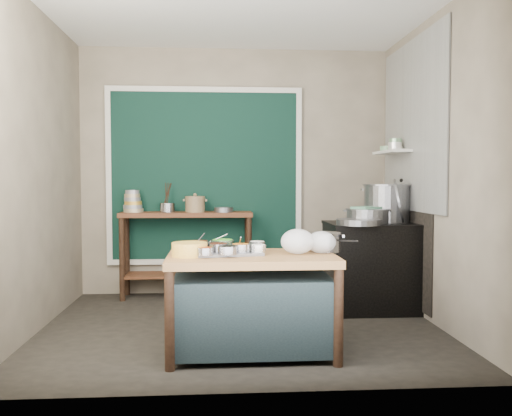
{
  "coord_description": "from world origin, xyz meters",
  "views": [
    {
      "loc": [
        -0.2,
        -4.75,
        1.31
      ],
      "look_at": [
        0.15,
        0.25,
        1.05
      ],
      "focal_mm": 38.0,
      "sensor_mm": 36.0,
      "label": 1
    }
  ],
  "objects": [
    {
      "name": "condiment_bowls",
      "position": [
        -0.17,
        -0.69,
        0.8
      ],
      "size": [
        0.6,
        0.48,
        0.07
      ],
      "color": "gray",
      "rests_on": "condiment_tray"
    },
    {
      "name": "shelf_bowl_stack",
      "position": [
        1.63,
        0.76,
        1.67
      ],
      "size": [
        0.15,
        0.15,
        0.12
      ],
      "color": "silver",
      "rests_on": "wall_shelf"
    },
    {
      "name": "left_wall",
      "position": [
        -1.76,
        0.0,
        1.4
      ],
      "size": [
        0.02,
        3.0,
        2.8
      ],
      "primitive_type": "cube",
      "color": "gray",
      "rests_on": "floor"
    },
    {
      "name": "shallow_pan",
      "position": [
        1.13,
        0.3,
        0.91
      ],
      "size": [
        0.56,
        0.56,
        0.06
      ],
      "primitive_type": "cylinder",
      "rotation": [
        0.0,
        0.0,
        -0.43
      ],
      "color": "gray",
      "rests_on": "stove_top"
    },
    {
      "name": "right_wall",
      "position": [
        1.76,
        0.0,
        1.4
      ],
      "size": [
        0.02,
        3.0,
        2.8
      ],
      "primitive_type": "cube",
      "color": "gray",
      "rests_on": "floor"
    },
    {
      "name": "curtain_panel",
      "position": [
        -0.35,
        1.47,
        1.35
      ],
      "size": [
        2.1,
        0.02,
        1.9
      ],
      "primitive_type": "cube",
      "color": "black",
      "rests_on": "back_wall"
    },
    {
      "name": "prep_table",
      "position": [
        0.05,
        -0.75,
        0.38
      ],
      "size": [
        1.25,
        0.72,
        0.75
      ],
      "primitive_type": "cube",
      "rotation": [
        0.0,
        0.0,
        0.0
      ],
      "color": "#8F5D34",
      "rests_on": "floor"
    },
    {
      "name": "tile_panel",
      "position": [
        1.74,
        0.55,
        1.85
      ],
      "size": [
        0.02,
        1.7,
        1.7
      ],
      "primitive_type": "cube",
      "color": "#B2B2AA",
      "rests_on": "right_wall"
    },
    {
      "name": "stove_top",
      "position": [
        1.35,
        0.55,
        0.86
      ],
      "size": [
        0.92,
        0.69,
        0.03
      ],
      "primitive_type": "cube",
      "color": "black",
      "rests_on": "stove_block"
    },
    {
      "name": "green_cloth",
      "position": [
        1.27,
        0.49,
        1.03
      ],
      "size": [
        0.34,
        0.31,
        0.02
      ],
      "primitive_type": "cube",
      "rotation": [
        0.0,
        0.0,
        0.52
      ],
      "color": "#588F6F",
      "rests_on": "steamer"
    },
    {
      "name": "ceramic_crock",
      "position": [
        -0.45,
        1.27,
        1.03
      ],
      "size": [
        0.28,
        0.28,
        0.16
      ],
      "primitive_type": null,
      "rotation": [
        0.0,
        0.0,
        -0.24
      ],
      "color": "olive",
      "rests_on": "back_counter"
    },
    {
      "name": "shelf_bowl_green",
      "position": [
        1.63,
        1.02,
        1.64
      ],
      "size": [
        0.21,
        0.21,
        0.06
      ],
      "primitive_type": "cylinder",
      "rotation": [
        0.0,
        0.0,
        -0.43
      ],
      "color": "gray",
      "rests_on": "wall_shelf"
    },
    {
      "name": "utensil_cup",
      "position": [
        -0.76,
        1.29,
        1.0
      ],
      "size": [
        0.21,
        0.21,
        0.1
      ],
      "primitive_type": "cylinder",
      "rotation": [
        0.0,
        0.0,
        -0.33
      ],
      "color": "gray",
      "rests_on": "back_counter"
    },
    {
      "name": "soot_patch",
      "position": [
        1.74,
        0.65,
        0.7
      ],
      "size": [
        0.01,
        1.3,
        1.3
      ],
      "primitive_type": "cube",
      "color": "black",
      "rests_on": "right_wall"
    },
    {
      "name": "wide_bowl",
      "position": [
        -0.14,
        1.25,
        0.98
      ],
      "size": [
        0.25,
        0.25,
        0.05
      ],
      "primitive_type": "cylinder",
      "rotation": [
        0.0,
        0.0,
        -0.19
      ],
      "color": "gray",
      "rests_on": "back_counter"
    },
    {
      "name": "stove_block",
      "position": [
        1.35,
        0.55,
        0.42
      ],
      "size": [
        0.9,
        0.68,
        0.85
      ],
      "primitive_type": "cube",
      "color": "black",
      "rests_on": "floor"
    },
    {
      "name": "wall_shelf",
      "position": [
        1.63,
        0.85,
        1.6
      ],
      "size": [
        0.22,
        0.7,
        0.03
      ],
      "primitive_type": "cube",
      "color": "beige",
      "rests_on": "right_wall"
    },
    {
      "name": "bowl_stack",
      "position": [
        -1.14,
        1.31,
        1.06
      ],
      "size": [
        0.22,
        0.22,
        0.24
      ],
      "color": "tan",
      "rests_on": "back_counter"
    },
    {
      "name": "back_wall",
      "position": [
        0.0,
        1.51,
        1.4
      ],
      "size": [
        3.5,
        0.02,
        2.8
      ],
      "primitive_type": "cube",
      "color": "gray",
      "rests_on": "floor"
    },
    {
      "name": "condiment_tray",
      "position": [
        -0.14,
        -0.69,
        0.76
      ],
      "size": [
        0.56,
        0.43,
        0.02
      ],
      "primitive_type": "cube",
      "rotation": [
        0.0,
        0.0,
        0.15
      ],
      "color": "gray",
      "rests_on": "prep_table"
    },
    {
      "name": "curtain_frame",
      "position": [
        -0.35,
        1.46,
        1.35
      ],
      "size": [
        2.22,
        0.03,
        2.02
      ],
      "primitive_type": null,
      "color": "beige",
      "rests_on": "back_wall"
    },
    {
      "name": "saucepan",
      "position": [
        0.63,
        -0.59,
        0.82
      ],
      "size": [
        0.35,
        0.35,
        0.15
      ],
      "primitive_type": null,
      "rotation": [
        0.0,
        0.0,
        -0.39
      ],
      "color": "gray",
      "rests_on": "prep_table"
    },
    {
      "name": "plastic_bag_a",
      "position": [
        0.4,
        -0.73,
        0.84
      ],
      "size": [
        0.26,
        0.22,
        0.19
      ],
      "primitive_type": "ellipsoid",
      "rotation": [
        0.0,
        0.0,
        -0.04
      ],
      "color": "white",
      "rests_on": "prep_table"
    },
    {
      "name": "ceiling",
      "position": [
        0.0,
        0.0,
        2.81
      ],
      "size": [
        3.5,
        3.0,
        0.02
      ],
      "primitive_type": "cube",
      "color": "gray",
      "rests_on": "back_wall"
    },
    {
      "name": "floor",
      "position": [
        0.0,
        0.0,
        -0.01
      ],
      "size": [
        3.5,
        3.0,
        0.02
      ],
      "primitive_type": "cube",
      "color": "black",
      "rests_on": "ground"
    },
    {
      "name": "steamer",
      "position": [
        1.27,
        0.49,
        0.95
      ],
      "size": [
        0.55,
        0.55,
        0.14
      ],
      "primitive_type": null,
      "rotation": [
        0.0,
        0.0,
        -0.29
      ],
      "color": "gray",
      "rests_on": "stove_top"
    },
    {
      "name": "stock_pot",
      "position": [
        1.52,
        0.65,
        1.07
      ],
      "size": [
        0.64,
        0.64,
        0.38
      ],
      "primitive_type": null,
      "rotation": [
        0.0,
        0.0,
        -0.4
      ],
      "color": "gray",
      "rests_on": "stove_top"
    },
    {
      "name": "plastic_bag_b",
      "position": [
        0.58,
        -0.7,
        0.83
      ],
      "size": [
        0.25,
        0.22,
        0.17
      ],
      "primitive_type": "ellipsoid",
      "rotation": [
        0.0,
        0.0,
        -0.13
      ],
      "color": "white",
      "rests_on": "prep_table"
    },
    {
      "name": "yellow_basin",
      "position": [
        -0.41,
        -0.79,
        0.8
      ],
      "size": [
        0.33,
        0.33,
        0.1
      ],
      "primitive_type": "cylinder",
      "rotation": [
        0.0,
        0.0,
        -0.31
      ],
      "color": "yellow",
      "rests_on": "prep_table"
    },
    {
      "name": "back_counter",
      "position": [
        -0.55,
        1.28,
        0.47
      ],
      "size": [
        1.45,
        0.4,
        0.95
      ],
      "primitive_type": "cube",
      "color": "#562E18",
      "rests_on": "floor"
    },
    {
      "name": "pot_lid",
      "position": [
        1.6,
        0.52,
        1.1
      ],
      "size": [
        0.25,
        0.46,
        0.44
      ],
      "primitive_type": "cylinder",
      "rotation": [
        0.0,
        1.36,
        -0.34
      ],
      "color": "gray",
      "rests_on": "stove_top"
    }
  ]
}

